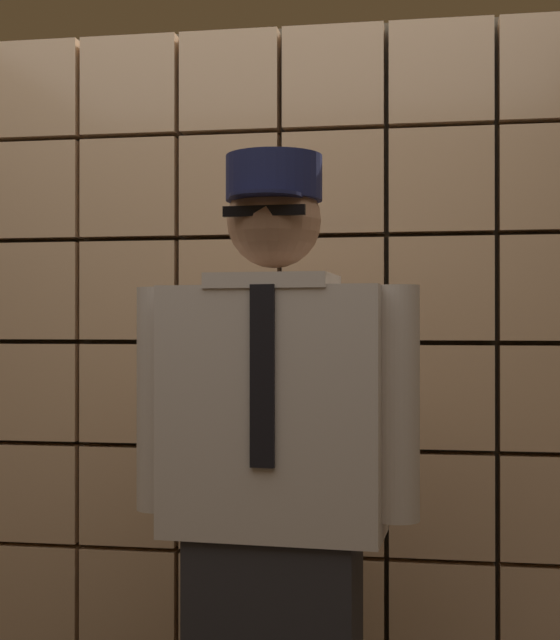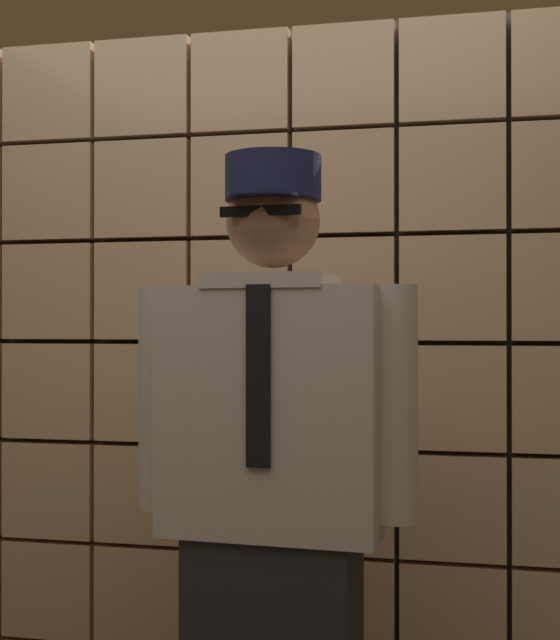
{
  "view_description": "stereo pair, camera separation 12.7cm",
  "coord_description": "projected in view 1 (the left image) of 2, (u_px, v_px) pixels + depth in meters",
  "views": [
    {
      "loc": [
        0.6,
        -1.59,
        1.32
      ],
      "look_at": [
        0.25,
        0.56,
        1.34
      ],
      "focal_mm": 50.7,
      "sensor_mm": 36.0,
      "label": 1
    },
    {
      "loc": [
        0.72,
        -1.57,
        1.32
      ],
      "look_at": [
        0.25,
        0.56,
        1.34
      ],
      "focal_mm": 50.7,
      "sensor_mm": 36.0,
      "label": 2
    }
  ],
  "objects": [
    {
      "name": "glass_block_wall",
      "position": [
        231.0,
        394.0,
        2.79
      ],
      "size": [
        2.26,
        0.1,
        2.26
      ],
      "color": "#E0B78C",
      "rests_on": "ground"
    },
    {
      "name": "standing_person",
      "position": [
        274.0,
        505.0,
        2.13
      ],
      "size": [
        0.69,
        0.3,
        1.72
      ],
      "rotation": [
        0.0,
        0.0,
        -0.06
      ],
      "color": "#28282D",
      "rests_on": "ground"
    }
  ]
}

